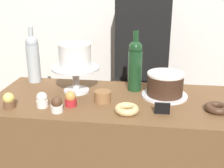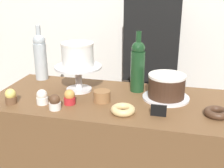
% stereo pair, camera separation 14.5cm
% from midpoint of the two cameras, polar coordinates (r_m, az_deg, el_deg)
% --- Properties ---
extents(back_wall, '(6.00, 0.05, 2.60)m').
position_cam_midpoint_polar(back_wall, '(2.21, 1.14, 14.62)').
color(back_wall, silver).
rests_on(back_wall, ground_plane).
extents(cake_stand_pedestal, '(0.25, 0.25, 0.14)m').
position_cam_midpoint_polar(cake_stand_pedestal, '(1.56, -9.80, 1.75)').
color(cake_stand_pedestal, silver).
rests_on(cake_stand_pedestal, display_counter).
extents(white_layer_cake, '(0.17, 0.17, 0.13)m').
position_cam_midpoint_polar(white_layer_cake, '(1.53, -10.03, 5.55)').
color(white_layer_cake, white).
rests_on(white_layer_cake, cake_stand_pedestal).
extents(silver_serving_platter, '(0.24, 0.24, 0.01)m').
position_cam_midpoint_polar(silver_serving_platter, '(1.52, 7.63, -2.28)').
color(silver_serving_platter, white).
rests_on(silver_serving_platter, display_counter).
extents(chocolate_round_cake, '(0.19, 0.19, 0.12)m').
position_cam_midpoint_polar(chocolate_round_cake, '(1.49, 7.74, -0.00)').
color(chocolate_round_cake, '#3D2619').
rests_on(chocolate_round_cake, silver_serving_platter).
extents(wine_bottle_clear, '(0.08, 0.08, 0.33)m').
position_cam_midpoint_polar(wine_bottle_clear, '(1.77, -17.60, 4.90)').
color(wine_bottle_clear, '#B2BCC1').
rests_on(wine_bottle_clear, display_counter).
extents(wine_bottle_green, '(0.08, 0.08, 0.33)m').
position_cam_midpoint_polar(wine_bottle_green, '(1.55, 1.92, 3.81)').
color(wine_bottle_green, '#193D1E').
rests_on(wine_bottle_green, display_counter).
extents(cupcake_lemon, '(0.06, 0.06, 0.07)m').
position_cam_midpoint_polar(cupcake_lemon, '(1.47, -22.37, -3.11)').
color(cupcake_lemon, brown).
rests_on(cupcake_lemon, display_counter).
extents(cupcake_vanilla, '(0.06, 0.06, 0.07)m').
position_cam_midpoint_polar(cupcake_vanilla, '(1.43, -16.46, -3.10)').
color(cupcake_vanilla, white).
rests_on(cupcake_vanilla, display_counter).
extents(cupcake_chocolate, '(0.06, 0.06, 0.07)m').
position_cam_midpoint_polar(cupcake_chocolate, '(1.36, -13.85, -4.06)').
color(cupcake_chocolate, white).
rests_on(cupcake_chocolate, display_counter).
extents(cupcake_caramel, '(0.06, 0.06, 0.07)m').
position_cam_midpoint_polar(cupcake_caramel, '(1.41, -11.10, -2.97)').
color(cupcake_caramel, red).
rests_on(cupcake_caramel, display_counter).
extents(donut_glazed, '(0.11, 0.11, 0.03)m').
position_cam_midpoint_polar(donut_glazed, '(1.32, -0.21, -5.04)').
color(donut_glazed, '#E0C17F').
rests_on(donut_glazed, display_counter).
extents(donut_chocolate, '(0.11, 0.11, 0.03)m').
position_cam_midpoint_polar(donut_chocolate, '(1.39, 17.25, -4.58)').
color(donut_chocolate, '#472D1E').
rests_on(donut_chocolate, display_counter).
extents(cookie_stack, '(0.08, 0.08, 0.05)m').
position_cam_midpoint_polar(cookie_stack, '(1.43, -4.76, -2.51)').
color(cookie_stack, olive).
rests_on(cookie_stack, display_counter).
extents(price_sign_chalkboard, '(0.07, 0.01, 0.05)m').
position_cam_midpoint_polar(price_sign_chalkboard, '(1.31, 6.78, -4.87)').
color(price_sign_chalkboard, black).
rests_on(price_sign_chalkboard, display_counter).
extents(barista_figure, '(0.36, 0.22, 1.60)m').
position_cam_midpoint_polar(barista_figure, '(2.09, 3.82, 1.30)').
color(barista_figure, black).
rests_on(barista_figure, ground_plane).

